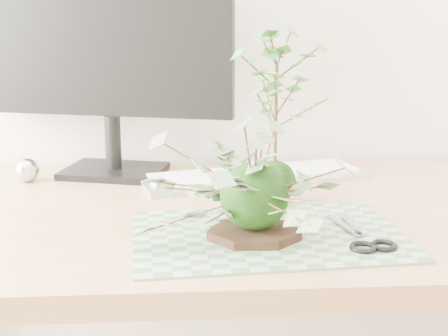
{
  "coord_description": "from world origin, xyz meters",
  "views": [
    {
      "loc": [
        -0.07,
        0.13,
        1.1
      ],
      "look_at": [
        0.0,
        1.14,
        0.84
      ],
      "focal_mm": 50.0,
      "sensor_mm": 36.0,
      "label": 1
    }
  ],
  "objects": [
    {
      "name": "foil_ball",
      "position": [
        -0.4,
        1.44,
        0.77
      ],
      "size": [
        0.05,
        0.05,
        0.05
      ],
      "primitive_type": "sphere",
      "color": "white",
      "rests_on": "desk"
    },
    {
      "name": "ivy_kokedama",
      "position": [
        0.04,
        1.06,
        0.86
      ],
      "size": [
        0.35,
        0.35,
        0.22
      ],
      "rotation": [
        0.0,
        0.0,
        -0.15
      ],
      "color": "black",
      "rests_on": "stone_dish"
    },
    {
      "name": "scissors",
      "position": [
        0.21,
        1.03,
        0.75
      ],
      "size": [
        0.08,
        0.18,
        0.01
      ],
      "rotation": [
        0.0,
        0.0,
        0.15
      ],
      "color": "gray",
      "rests_on": "cutting_mat"
    },
    {
      "name": "monitor",
      "position": [
        -0.22,
        1.5,
        1.01
      ],
      "size": [
        0.53,
        0.21,
        0.47
      ],
      "rotation": [
        0.0,
        0.0,
        -0.26
      ],
      "color": "black",
      "rests_on": "desk"
    },
    {
      "name": "maple_kokedama",
      "position": [
        0.1,
        1.26,
        0.98
      ],
      "size": [
        0.22,
        0.22,
        0.34
      ],
      "rotation": [
        0.0,
        0.0,
        -0.26
      ],
      "color": "black",
      "rests_on": "desk"
    },
    {
      "name": "keyboard",
      "position": [
        0.08,
        1.42,
        0.75
      ],
      "size": [
        0.5,
        0.26,
        0.02
      ],
      "rotation": [
        0.0,
        0.0,
        0.25
      ],
      "color": "#B4B5BE",
      "rests_on": "desk"
    },
    {
      "name": "desk",
      "position": [
        0.08,
        1.23,
        0.65
      ],
      "size": [
        1.6,
        0.7,
        0.74
      ],
      "color": "tan",
      "rests_on": "ground_plane"
    },
    {
      "name": "cutting_mat",
      "position": [
        0.07,
        1.08,
        0.74
      ],
      "size": [
        0.46,
        0.32,
        0.0
      ],
      "primitive_type": "cube",
      "rotation": [
        0.0,
        0.0,
        0.08
      ],
      "color": "#486D49",
      "rests_on": "desk"
    },
    {
      "name": "stone_dish",
      "position": [
        0.04,
        1.06,
        0.75
      ],
      "size": [
        0.16,
        0.16,
        0.01
      ],
      "primitive_type": "cylinder",
      "rotation": [
        0.0,
        0.0,
        -0.06
      ],
      "color": "black",
      "rests_on": "cutting_mat"
    }
  ]
}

